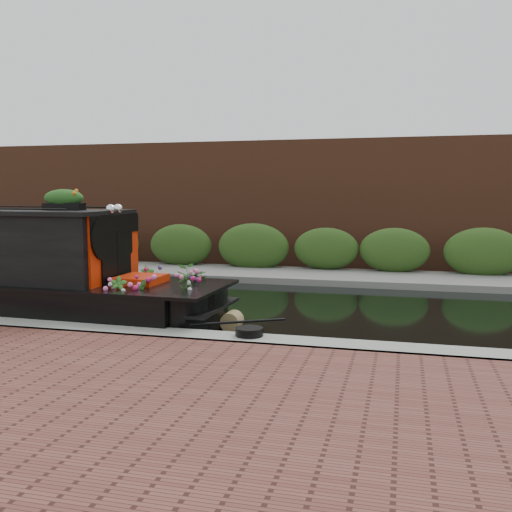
# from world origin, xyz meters

# --- Properties ---
(ground) EXTENTS (80.00, 80.00, 0.00)m
(ground) POSITION_xyz_m (0.00, 0.00, 0.00)
(ground) COLOR black
(ground) RESTS_ON ground
(near_bank_coping) EXTENTS (40.00, 0.60, 0.50)m
(near_bank_coping) POSITION_xyz_m (0.00, -3.30, 0.00)
(near_bank_coping) COLOR gray
(near_bank_coping) RESTS_ON ground
(far_bank_path) EXTENTS (40.00, 2.40, 0.34)m
(far_bank_path) POSITION_xyz_m (0.00, 4.20, 0.00)
(far_bank_path) COLOR slate
(far_bank_path) RESTS_ON ground
(far_hedge) EXTENTS (40.00, 1.10, 2.80)m
(far_hedge) POSITION_xyz_m (0.00, 5.10, 0.00)
(far_hedge) COLOR #2A4A18
(far_hedge) RESTS_ON ground
(far_brick_wall) EXTENTS (40.00, 1.00, 8.00)m
(far_brick_wall) POSITION_xyz_m (0.00, 7.20, 0.00)
(far_brick_wall) COLOR brown
(far_brick_wall) RESTS_ON ground
(rope_fender) EXTENTS (0.33, 0.34, 0.33)m
(rope_fender) POSITION_xyz_m (1.68, -1.97, 0.16)
(rope_fender) COLOR olive
(rope_fender) RESTS_ON ground
(coiled_mooring_rope) EXTENTS (0.41, 0.41, 0.12)m
(coiled_mooring_rope) POSITION_xyz_m (2.32, -3.18, 0.31)
(coiled_mooring_rope) COLOR black
(coiled_mooring_rope) RESTS_ON near_bank_coping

